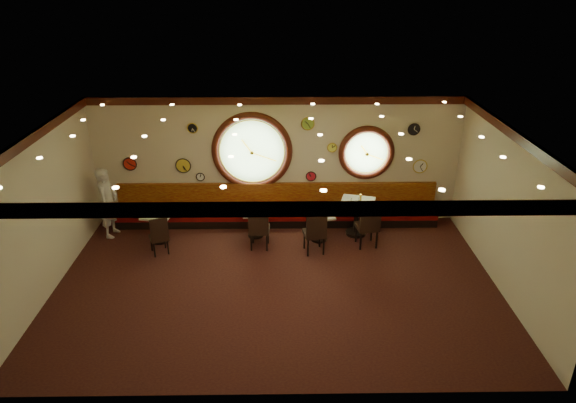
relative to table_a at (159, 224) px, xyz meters
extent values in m
cube|color=black|center=(2.77, -1.87, -0.46)|extent=(9.00, 6.00, 0.00)
cube|color=gold|center=(2.77, -1.87, 2.74)|extent=(9.00, 6.00, 0.02)
cube|color=beige|center=(2.77, 1.13, 1.14)|extent=(9.00, 0.02, 3.20)
cube|color=beige|center=(2.77, -4.87, 1.14)|extent=(9.00, 0.02, 3.20)
cube|color=beige|center=(-1.73, -1.87, 1.14)|extent=(0.02, 6.00, 3.20)
cube|color=beige|center=(7.27, -1.87, 1.14)|extent=(0.02, 6.00, 3.20)
cube|color=#3B130A|center=(2.77, 1.08, 2.65)|extent=(9.00, 0.10, 0.18)
cube|color=#3B130A|center=(2.77, -4.82, 2.65)|extent=(9.00, 0.10, 0.18)
cube|color=#3B130A|center=(-1.68, -1.87, 2.65)|extent=(0.10, 6.00, 0.18)
cube|color=#3B130A|center=(7.22, -1.87, 2.65)|extent=(0.10, 6.00, 0.18)
cube|color=black|center=(2.77, 0.85, -0.36)|extent=(8.00, 0.55, 0.20)
cube|color=#5E0809|center=(2.77, 0.85, -0.11)|extent=(8.00, 0.55, 0.30)
cube|color=#631007|center=(2.77, 1.07, 0.29)|extent=(8.00, 0.10, 0.55)
cylinder|color=#7FA965|center=(2.17, 1.12, 1.39)|extent=(1.66, 0.02, 1.66)
torus|color=#3B130A|center=(2.17, 1.11, 1.39)|extent=(1.98, 0.18, 1.98)
torus|color=gold|center=(2.17, 1.08, 1.39)|extent=(1.61, 0.03, 1.61)
cylinder|color=#7FA965|center=(4.97, 1.12, 1.34)|extent=(1.10, 0.02, 1.10)
torus|color=#3B130A|center=(4.97, 1.11, 1.34)|extent=(1.38, 0.18, 1.38)
torus|color=gold|center=(4.97, 1.08, 1.34)|extent=(1.09, 0.03, 1.09)
cylinder|color=#8DB538|center=(3.52, 1.09, 2.09)|extent=(0.30, 0.03, 0.30)
cylinder|color=black|center=(6.07, 1.09, 1.94)|extent=(0.28, 0.03, 0.28)
cylinder|color=#E5EB4E|center=(4.12, 1.09, 1.49)|extent=(0.22, 0.03, 0.22)
cylinder|color=red|center=(3.62, 1.09, 0.74)|extent=(0.24, 0.03, 0.24)
cylinder|color=black|center=(0.77, 1.09, 1.99)|extent=(0.24, 0.03, 0.24)
cylinder|color=gold|center=(0.47, 1.09, 1.04)|extent=(0.36, 0.03, 0.36)
cylinder|color=white|center=(6.32, 1.09, 0.99)|extent=(0.34, 0.03, 0.34)
cylinder|color=red|center=(-0.83, 1.09, 1.09)|extent=(0.32, 0.03, 0.32)
cylinder|color=white|center=(0.87, 1.09, 0.74)|extent=(0.20, 0.03, 0.20)
cylinder|color=black|center=(0.00, 0.00, -0.43)|extent=(0.41, 0.41, 0.06)
cylinder|color=black|center=(0.00, 0.00, -0.10)|extent=(0.11, 0.11, 0.66)
cube|color=beige|center=(0.00, 0.00, 0.24)|extent=(0.76, 0.76, 0.05)
cylinder|color=black|center=(2.26, 0.22, -0.43)|extent=(0.38, 0.38, 0.05)
cylinder|color=black|center=(2.26, 0.22, -0.13)|extent=(0.10, 0.10, 0.60)
cube|color=beige|center=(2.26, 0.22, 0.19)|extent=(0.66, 0.66, 0.04)
cylinder|color=black|center=(3.77, 0.00, -0.43)|extent=(0.39, 0.39, 0.05)
cylinder|color=black|center=(3.77, 0.00, -0.12)|extent=(0.11, 0.11, 0.62)
cube|color=beige|center=(3.77, 0.00, 0.20)|extent=(0.75, 0.75, 0.04)
cylinder|color=black|center=(4.70, 0.28, -0.42)|extent=(0.49, 0.49, 0.07)
cylinder|color=black|center=(4.70, 0.28, -0.03)|extent=(0.13, 0.13, 0.78)
cube|color=beige|center=(4.70, 0.28, 0.38)|extent=(0.96, 0.96, 0.06)
cube|color=black|center=(0.11, -0.55, -0.06)|extent=(0.52, 0.52, 0.07)
cube|color=black|center=(0.18, -0.70, 0.23)|extent=(0.38, 0.21, 0.51)
cube|color=black|center=(2.38, -0.33, 0.00)|extent=(0.48, 0.48, 0.08)
cube|color=black|center=(2.36, -0.52, 0.33)|extent=(0.46, 0.08, 0.59)
cube|color=black|center=(3.62, -0.55, 0.01)|extent=(0.54, 0.54, 0.08)
cube|color=black|center=(3.65, -0.75, 0.35)|extent=(0.47, 0.14, 0.60)
cube|color=black|center=(4.86, -0.27, 0.03)|extent=(0.55, 0.55, 0.08)
cube|color=black|center=(4.89, -0.48, 0.38)|extent=(0.49, 0.13, 0.63)
cylinder|color=#BCBBC0|center=(-0.11, 0.09, 0.32)|extent=(0.04, 0.04, 0.11)
cylinder|color=silver|center=(2.23, 0.28, 0.26)|extent=(0.04, 0.04, 0.11)
cylinder|color=silver|center=(3.69, 0.08, 0.26)|extent=(0.03, 0.03, 0.09)
cylinder|color=silver|center=(4.54, 0.30, 0.45)|extent=(0.03, 0.03, 0.09)
cylinder|color=silver|center=(-0.03, -0.02, 0.31)|extent=(0.03, 0.03, 0.09)
cylinder|color=silver|center=(2.30, 0.16, 0.25)|extent=(0.03, 0.03, 0.09)
cylinder|color=silver|center=(3.78, 0.01, 0.27)|extent=(0.04, 0.04, 0.11)
cylinder|color=silver|center=(4.73, 0.31, 0.46)|extent=(0.04, 0.04, 0.11)
cylinder|color=gold|center=(0.09, 0.06, 0.34)|extent=(0.05, 0.05, 0.15)
cylinder|color=gold|center=(2.37, 0.30, 0.29)|extent=(0.05, 0.05, 0.17)
cylinder|color=gold|center=(3.89, 0.06, 0.30)|extent=(0.05, 0.05, 0.15)
cylinder|color=#C3892D|center=(4.76, 0.31, 0.50)|extent=(0.06, 0.06, 0.18)
imported|color=silver|center=(-1.23, 0.33, 0.41)|extent=(0.49, 0.68, 1.72)
camera|label=1|loc=(2.88, -10.77, 5.49)|focal=32.00mm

